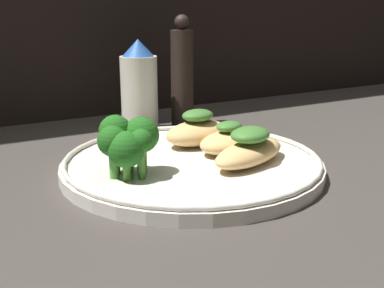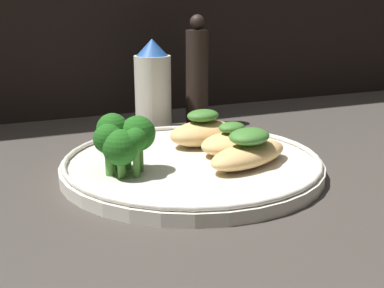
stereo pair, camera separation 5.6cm
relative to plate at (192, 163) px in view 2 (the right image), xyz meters
The scene contains 8 objects.
ground_plane 1.49cm from the plate, ahead, with size 180.00×180.00×1.00cm, color #3D3833.
plate is the anchor object (origin of this frame).
grilled_meat_front 7.09cm from the plate, 40.62° to the right, with size 12.58×8.63×4.36cm.
grilled_meat_middle 5.86cm from the plate, ahead, with size 9.60×7.22×3.98cm.
grilled_meat_back 7.02cm from the plate, 54.21° to the left, with size 10.09×6.90×4.72cm.
broccoli_bunch 9.70cm from the plate, behind, with size 6.82×6.00×6.51cm.
sauce_bottle 21.83cm from the plate, 83.37° to the left, with size 5.69×5.69×14.19cm.
pepper_grinder 24.26cm from the plate, 64.51° to the left, with size 3.64×3.64×17.70cm.
Camera 2 is at (-21.53, -49.66, 19.04)cm, focal length 45.00 mm.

